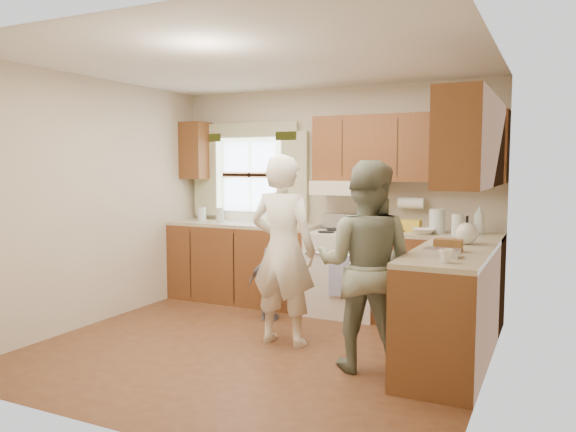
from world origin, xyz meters
The scene contains 6 objects.
room centered at (0.00, 0.00, 1.25)m, with size 3.80×3.80×3.80m.
kitchen_fixtures centered at (0.61, 1.08, 0.84)m, with size 3.80×2.25×2.15m.
stove centered at (0.30, 1.44, 0.47)m, with size 0.76×0.67×1.07m.
woman_left centered at (0.14, 0.21, 0.86)m, with size 0.63×0.41×1.72m, color white.
woman_right centered at (1.00, -0.06, 0.83)m, with size 0.81×0.63×1.66m, color #2C442E.
child centered at (-0.33, 0.85, 0.39)m, with size 0.45×0.19×0.77m, color gray.
Camera 1 is at (2.35, -4.26, 1.62)m, focal length 35.00 mm.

